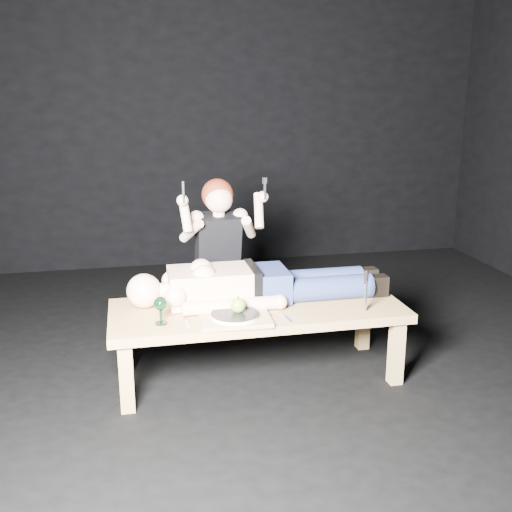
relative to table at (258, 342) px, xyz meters
name	(u,v)px	position (x,y,z in m)	size (l,w,h in m)	color
ground	(296,366)	(0.27, 0.08, -0.23)	(5.00, 5.00, 0.00)	black
back_wall	(228,110)	(0.27, 2.58, 1.27)	(5.00, 5.00, 0.00)	black
table	(258,342)	(0.00, 0.00, 0.00)	(1.74, 0.65, 0.45)	#AB874F
lying_man	(262,279)	(0.05, 0.12, 0.36)	(1.72, 0.53, 0.26)	beige
kneeling_woman	(216,258)	(-0.15, 0.64, 0.36)	(0.63, 0.70, 1.17)	black
serving_tray	(235,319)	(-0.17, -0.19, 0.24)	(0.39, 0.29, 0.02)	tan
plate	(235,315)	(-0.17, -0.19, 0.26)	(0.26, 0.26, 0.02)	white
apple	(238,305)	(-0.15, -0.18, 0.31)	(0.09, 0.09, 0.09)	#57941A
goblet	(161,311)	(-0.58, -0.16, 0.30)	(0.08, 0.08, 0.16)	black
fork_flat	(187,322)	(-0.44, -0.17, 0.23)	(0.02, 0.18, 0.01)	#B2B2B7
knife_flat	(285,316)	(0.12, -0.20, 0.23)	(0.02, 0.18, 0.01)	#B2B2B7
spoon_flat	(266,312)	(0.03, -0.11, 0.23)	(0.02, 0.18, 0.01)	#B2B2B7
carving_knife	(366,291)	(0.60, -0.19, 0.35)	(0.03, 0.04, 0.25)	#B2B2B7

